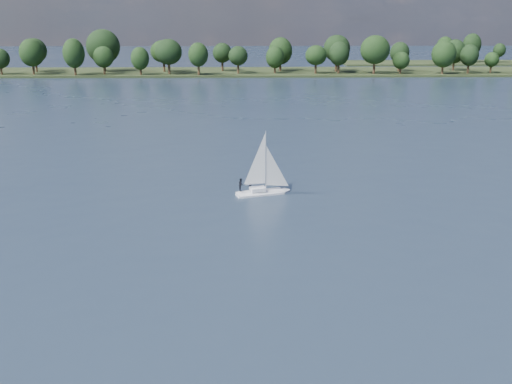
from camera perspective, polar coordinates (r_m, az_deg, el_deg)
ground at (r=125.68m, az=-2.01°, el=7.27°), size 700.00×700.00×0.00m
far_shore at (r=236.84m, az=-1.75°, el=11.82°), size 660.00×40.00×1.50m
sailboat at (r=70.73m, az=0.45°, el=1.57°), size 6.64×3.66×8.42m
treeline at (r=232.50m, az=-3.69°, el=13.72°), size 562.93×73.69×18.28m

